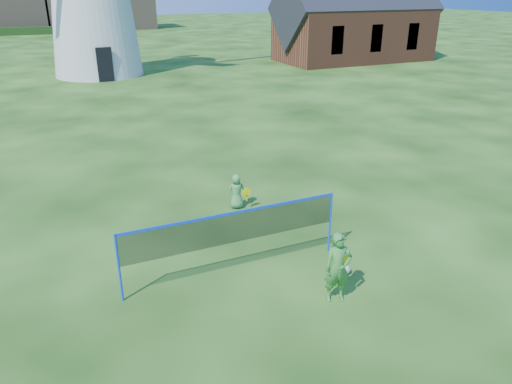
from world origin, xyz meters
The scene contains 6 objects.
ground centered at (0.00, 0.00, 0.00)m, with size 220.00×220.00×0.00m, color black.
chapel centered at (21.68, 27.36, 3.21)m, with size 13.50×6.55×11.42m.
badminton_net centered at (-0.74, -0.39, 1.14)m, with size 5.05×0.05×1.55m.
player_girl centered at (0.81, -2.17, 0.76)m, with size 0.74×0.50×1.52m.
player_boy centered at (0.66, 2.87, 0.52)m, with size 0.65×0.46×1.04m.
play_ball centered at (1.55, -1.45, 0.11)m, with size 0.22×0.22×0.22m, color green.
Camera 1 is at (-4.16, -9.14, 6.01)m, focal length 33.89 mm.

